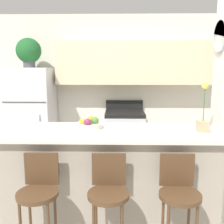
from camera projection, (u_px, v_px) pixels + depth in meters
name	position (u px, v px, depth m)	size (l,w,h in m)	color
wall_back	(122.00, 78.00, 4.59)	(5.60, 0.38, 2.55)	silver
counter_bar	(110.00, 180.00, 2.66)	(2.15, 0.74, 1.04)	gray
refrigerator	(32.00, 117.00, 4.42)	(0.72, 0.69, 1.65)	silver
stove_range	(125.00, 137.00, 4.49)	(0.66, 0.61, 1.07)	silver
bar_stool_left	(39.00, 195.00, 2.15)	(0.34, 0.34, 0.95)	#4C331E
bar_stool_mid	(108.00, 195.00, 2.13)	(0.34, 0.34, 0.95)	#4C331E
bar_stool_right	(179.00, 196.00, 2.12)	(0.34, 0.34, 0.95)	#4C331E
potted_plant_on_fridge	(29.00, 51.00, 4.23)	(0.40, 0.40, 0.47)	#4C4C51
orchid_vase	(203.00, 117.00, 2.50)	(0.10, 0.10, 0.48)	tan
fruit_bowl	(89.00, 124.00, 2.66)	(0.28, 0.28, 0.12)	silver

